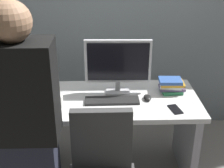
{
  "coord_description": "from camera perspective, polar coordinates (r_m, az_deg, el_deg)",
  "views": [
    {
      "loc": [
        -0.07,
        -2.22,
        1.89
      ],
      "look_at": [
        0.0,
        -0.05,
        0.88
      ],
      "focal_mm": 49.34,
      "sensor_mm": 36.0,
      "label": 1
    }
  ],
  "objects": [
    {
      "name": "desk",
      "position": [
        2.62,
        -0.03,
        -7.04
      ],
      "size": [
        1.41,
        0.69,
        0.73
      ],
      "color": "white",
      "rests_on": "ground"
    },
    {
      "name": "monitor",
      "position": [
        2.5,
        1.11,
        3.78
      ],
      "size": [
        0.54,
        0.15,
        0.46
      ],
      "color": "silver",
      "rests_on": "desk"
    },
    {
      "name": "cell_phone",
      "position": [
        2.38,
        11.64,
        -4.6
      ],
      "size": [
        0.1,
        0.16,
        0.01
      ],
      "primitive_type": "cube",
      "rotation": [
        0.0,
        0.0,
        0.22
      ],
      "color": "black",
      "rests_on": "desk"
    },
    {
      "name": "keyboard",
      "position": [
        2.44,
        0.07,
        -3.07
      ],
      "size": [
        0.43,
        0.14,
        0.02
      ],
      "primitive_type": "cube",
      "rotation": [
        0.0,
        0.0,
        0.01
      ],
      "color": "#262626",
      "rests_on": "desk"
    },
    {
      "name": "cup_near_keyboard",
      "position": [
        2.4,
        -9.9,
        -3.16
      ],
      "size": [
        0.07,
        0.07,
        0.09
      ],
      "primitive_type": "cylinder",
      "color": "white",
      "rests_on": "desk"
    },
    {
      "name": "mouse",
      "position": [
        2.49,
        6.57,
        -2.51
      ],
      "size": [
        0.06,
        0.1,
        0.03
      ],
      "primitive_type": "ellipsoid",
      "color": "black",
      "rests_on": "desk"
    },
    {
      "name": "person_at_desk",
      "position": [
        1.91,
        -15.57,
        -9.52
      ],
      "size": [
        0.4,
        0.24,
        1.64
      ],
      "color": "#262838",
      "rests_on": "ground"
    },
    {
      "name": "book_stack",
      "position": [
        2.62,
        10.91,
        -0.25
      ],
      "size": [
        0.22,
        0.17,
        0.12
      ],
      "color": "#338C59",
      "rests_on": "desk"
    }
  ]
}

